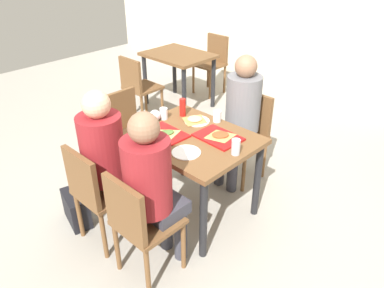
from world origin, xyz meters
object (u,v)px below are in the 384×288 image
object	(u,v)px
handbag	(77,208)
plastic_cup_b	(163,147)
paper_plate_near_edge	(186,152)
pizza_slice_a	(166,133)
tray_red_near	(164,134)
background_chair_far	(213,60)
chair_near_right	(138,221)
person_in_red	(108,155)
paper_plate_center	(197,121)
chair_left_end	(127,128)
plastic_cup_c	(164,113)
background_table	(178,63)
tray_red_far	(218,137)
main_table	(192,148)
foil_bundle	(155,115)
chair_near_left	(96,190)
background_chair_near	(137,85)
pizza_slice_c	(195,119)
condiment_bottle	(183,107)
pizza_slice_b	(220,135)
chair_far_side	(247,130)
plastic_cup_a	(217,116)
person_far_side	(240,111)
person_in_brown_jacket	(152,182)
soda_can	(236,147)

from	to	relation	value
handbag	plastic_cup_b	bearing A→B (deg)	36.32
paper_plate_near_edge	pizza_slice_a	distance (m)	0.31
tray_red_near	background_chair_far	xyz separation A→B (m)	(-1.57, 2.43, -0.25)
chair_near_right	handbag	distance (m)	0.93
person_in_red	paper_plate_center	size ratio (longest dim) A/B	5.80
chair_near_right	chair_left_end	bearing A→B (deg)	145.35
plastic_cup_c	background_table	size ratio (longest dim) A/B	0.11
tray_red_far	paper_plate_near_edge	distance (m)	0.34
main_table	foil_bundle	bearing A→B (deg)	-177.30
chair_near_left	background_chair_near	bearing A→B (deg)	132.77
pizza_slice_c	paper_plate_center	bearing A→B (deg)	28.40
condiment_bottle	background_chair_near	distance (m)	1.57
pizza_slice_a	background_table	world-z (taller)	pizza_slice_a
chair_near_left	pizza_slice_b	size ratio (longest dim) A/B	3.39
chair_far_side	pizza_slice_a	xyz separation A→B (m)	(-0.15, -0.93, 0.27)
chair_left_end	pizza_slice_c	world-z (taller)	chair_left_end
person_in_red	plastic_cup_a	distance (m)	1.01
plastic_cup_c	pizza_slice_c	bearing A→B (deg)	32.99
person_far_side	background_table	distance (m)	1.97
paper_plate_near_edge	condiment_bottle	xyz separation A→B (m)	(-0.48, 0.44, 0.08)
background_table	person_in_brown_jacket	bearing A→B (deg)	-47.88
plastic_cup_b	main_table	bearing A→B (deg)	94.20
person_far_side	soda_can	size ratio (longest dim) A/B	10.46
chair_far_side	tray_red_far	size ratio (longest dim) A/B	2.41
person_in_brown_jacket	foil_bundle	xyz separation A→B (m)	(-0.68, 0.63, 0.05)
chair_near_right	person_in_red	bearing A→B (deg)	164.40
person_far_side	background_table	bearing A→B (deg)	152.34
chair_far_side	chair_left_end	xyz separation A→B (m)	(-0.89, -0.79, 0.00)
chair_near_right	main_table	bearing A→B (deg)	107.73
condiment_bottle	chair_near_right	bearing A→B (deg)	-60.16
soda_can	plastic_cup_b	bearing A→B (deg)	-137.96
handbag	tray_red_near	bearing A→B (deg)	57.27
chair_near_left	paper_plate_near_edge	size ratio (longest dim) A/B	3.94
chair_near_left	background_chair_far	world-z (taller)	same
background_chair_near	background_chair_far	xyz separation A→B (m)	(0.00, 1.47, 0.00)
main_table	chair_near_right	distance (m)	0.84
chair_near_right	person_far_side	bearing A→B (deg)	99.95
person_in_brown_jacket	chair_near_right	bearing A→B (deg)	-90.00
chair_far_side	soda_can	distance (m)	0.93
chair_near_right	chair_far_side	distance (m)	1.59
background_chair_far	chair_near_left	bearing A→B (deg)	-64.16
pizza_slice_c	plastic_cup_c	bearing A→B (deg)	-147.01
soda_can	chair_near_left	bearing A→B (deg)	-130.08
condiment_bottle	main_table	bearing A→B (deg)	-34.14
main_table	chair_left_end	bearing A→B (deg)	180.00
main_table	person_in_red	xyz separation A→B (m)	(-0.25, -0.65, 0.11)
person_in_red	pizza_slice_b	size ratio (longest dim) A/B	4.99
pizza_slice_b	background_chair_far	bearing A→B (deg)	131.77
person_in_red	paper_plate_near_edge	bearing A→B (deg)	46.54
chair_far_side	background_chair_far	distance (m)	2.30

